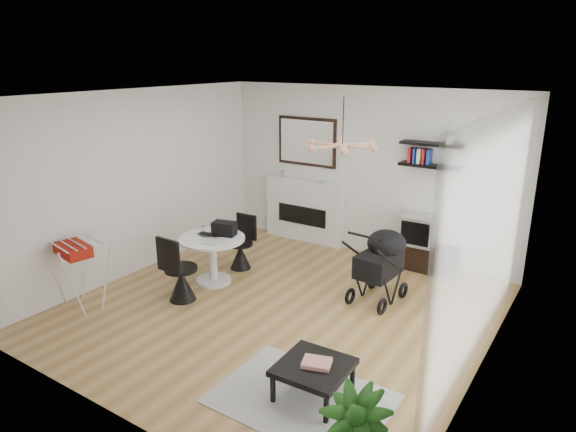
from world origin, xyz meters
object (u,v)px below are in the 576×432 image
Objects in this scene: fireplace at (304,203)px; coffee_table at (314,368)px; dining_table at (213,253)px; crt_tv at (420,230)px; drying_rack at (80,273)px; tv_console at (421,256)px; stroller at (380,267)px.

coffee_table is (2.38, -3.70, -0.38)m from fireplace.
fireplace is at bearing 86.03° from dining_table.
crt_tv is 0.54× the size of dining_table.
drying_rack is at bearing -131.51° from crt_tv.
coffee_table is (3.46, 0.04, -0.16)m from drying_rack.
dining_table is 2.93m from coffee_table.
fireplace is 3.19× the size of coffee_table.
fireplace reaches higher than tv_console.
coffee_table is at bearing -57.24° from fireplace.
tv_console is 4.88m from drying_rack.
tv_console is (2.17, -0.12, -0.48)m from fireplace.
dining_table is 2.36m from stroller.
coffee_table is at bearing -77.32° from stroller.
crt_tv reaches higher than coffee_table.
dining_table is at bearing -137.67° from tv_console.
stroller reaches higher than tv_console.
fireplace is 2.05× the size of stroller.
crt_tv is 3.60m from coffee_table.
crt_tv is at bearing 94.16° from coffee_table.
fireplace reaches higher than stroller.
dining_table is at bearing -93.97° from fireplace.
fireplace is at bearing 122.76° from coffee_table.
drying_rack reaches higher than tv_console.
crt_tv is (-0.05, -0.00, 0.42)m from tv_console.
dining_table is at bearing 70.00° from drying_rack.
tv_console reaches higher than coffee_table.
coffee_table is at bearing -86.66° from tv_console.
dining_table is 1.04× the size of drying_rack.
crt_tv is 0.75× the size of coffee_table.
coffee_table is at bearing 12.28° from drying_rack.
tv_console is 1.19× the size of drying_rack.
crt_tv is 0.48× the size of stroller.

